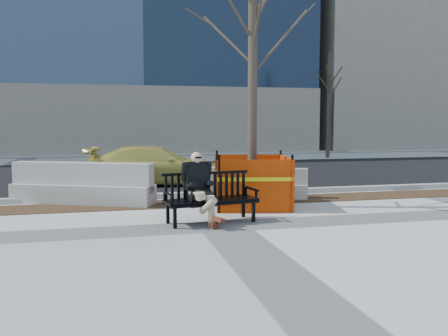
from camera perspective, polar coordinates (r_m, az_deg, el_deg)
The scene contains 11 objects.
ground at distance 8.95m, azimuth -0.14°, elevation -6.93°, with size 120.00×120.00×0.00m, color beige.
mulch_strip at distance 11.45m, azimuth -3.14°, elevation -4.14°, with size 40.00×1.20×0.02m, color #47301C.
asphalt_street at distance 17.53m, azimuth -6.76°, elevation -0.78°, with size 60.00×10.40×0.01m, color black.
curb at distance 12.36m, azimuth -3.93°, elevation -3.16°, with size 60.00×0.25×0.12m, color #9E9B93.
bench at distance 9.27m, azimuth -1.56°, elevation -6.50°, with size 1.82×0.65×0.97m, color black, non-canonical shape.
seated_man at distance 9.23m, azimuth -3.06°, elevation -6.55°, with size 0.58×0.96×1.35m, color black, non-canonical shape.
tree_fence at distance 10.98m, azimuth 3.33°, elevation -4.59°, with size 2.47×2.47×6.18m, color #F34903, non-canonical shape.
sedan at distance 14.83m, azimuth -8.11°, elevation -1.97°, with size 1.67×4.10×1.19m, color #D0C252.
jersey_barrier_left at distance 11.84m, azimuth -16.43°, elevation -4.07°, with size 3.43×0.69×0.98m, color #A9A69E, non-canonical shape.
jersey_barrier_right at distance 12.29m, azimuth 3.64°, elevation -3.50°, with size 2.67×0.53×0.77m, color #9C9992, non-canonical shape.
far_tree_right at distance 26.11m, azimuth 12.21°, elevation 1.22°, with size 2.21×2.21×5.96m, color #3F3628, non-canonical shape.
Camera 1 is at (-2.00, -8.50, 1.94)m, focal length 38.43 mm.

